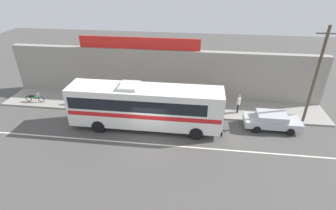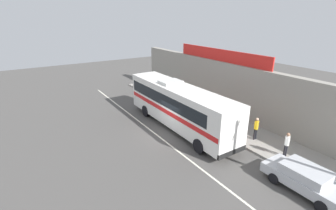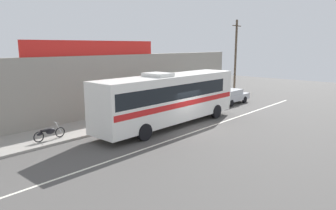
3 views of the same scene
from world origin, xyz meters
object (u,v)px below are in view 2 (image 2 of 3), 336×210
parked_car (306,179)px  motorcycle_red (144,85)px  intercity_bus (178,104)px  pedestrian_by_curb (287,143)px  pedestrian_far_right (256,127)px  motorcycle_orange (160,93)px

parked_car → motorcycle_red: bearing=175.6°
intercity_bus → pedestrian_by_curb: intercity_bus is taller
pedestrian_far_right → intercity_bus: bearing=-146.2°
intercity_bus → motorcycle_orange: bearing=159.5°
pedestrian_far_right → pedestrian_by_curb: bearing=-5.9°
pedestrian_far_right → pedestrian_by_curb: 2.63m
motorcycle_orange → motorcycle_red: 3.98m
motorcycle_orange → pedestrian_by_curb: 15.19m
parked_car → pedestrian_by_curb: 3.21m
motorcycle_red → pedestrian_far_right: size_ratio=1.10×
parked_car → pedestrian_far_right: pedestrian_far_right is taller
intercity_bus → pedestrian_far_right: intercity_bus is taller
intercity_bus → motorcycle_orange: 8.06m
parked_car → motorcycle_orange: size_ratio=2.29×
pedestrian_far_right → pedestrian_by_curb: (2.62, -0.27, -0.02)m
intercity_bus → motorcycle_red: intercity_bus is taller
motorcycle_red → pedestrian_far_right: bearing=2.2°
motorcycle_red → pedestrian_by_curb: (19.16, 0.37, 0.57)m
motorcycle_orange → motorcycle_red: same height
motorcycle_red → motorcycle_orange: bearing=-0.4°
motorcycle_red → pedestrian_by_curb: 19.17m
pedestrian_by_curb → intercity_bus: bearing=-157.8°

